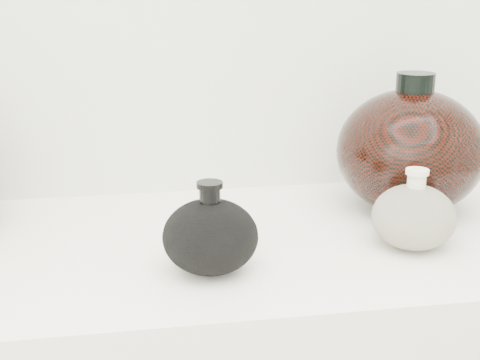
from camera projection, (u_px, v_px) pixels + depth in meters
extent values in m
cube|color=white|center=(241.00, 248.00, 1.02)|extent=(1.20, 0.50, 0.03)
ellipsoid|color=black|center=(210.00, 237.00, 0.89)|extent=(0.14, 0.14, 0.10)
cylinder|color=black|center=(210.00, 196.00, 0.87)|extent=(0.03, 0.03, 0.03)
cylinder|color=black|center=(210.00, 185.00, 0.87)|extent=(0.04, 0.04, 0.01)
ellipsoid|color=#BAAE91|center=(414.00, 217.00, 0.97)|extent=(0.16, 0.16, 0.09)
cylinder|color=#F0E1C4|center=(417.00, 181.00, 0.95)|extent=(0.03, 0.03, 0.03)
cylinder|color=#F0E1C4|center=(417.00, 172.00, 0.95)|extent=(0.04, 0.04, 0.01)
ellipsoid|color=black|center=(410.00, 151.00, 1.11)|extent=(0.31, 0.31, 0.21)
cylinder|color=black|center=(415.00, 85.00, 1.08)|extent=(0.08, 0.08, 0.04)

